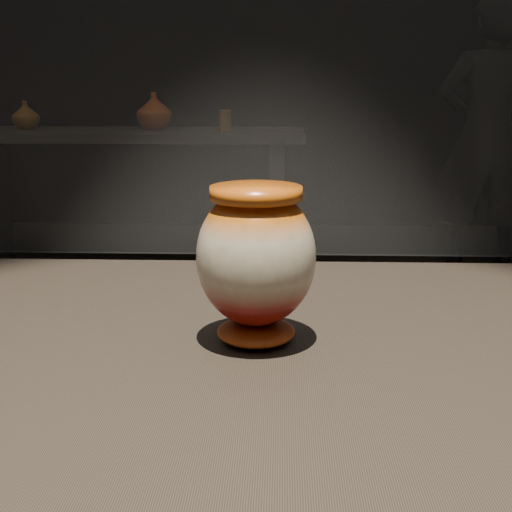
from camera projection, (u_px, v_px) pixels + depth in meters
The scene contains 6 objects.
main_vase at pixel (256, 259), 0.82m from camera, with size 0.18×0.18×0.19m.
back_shelf at pixel (130, 176), 4.10m from camera, with size 2.00×0.60×0.90m.
back_vase_left at pixel (26, 115), 4.07m from camera, with size 0.15×0.15×0.16m, color #865B13.
back_vase_mid at pixel (154, 111), 4.03m from camera, with size 0.20×0.20×0.21m, color maroon.
back_vase_right at pixel (225, 120), 3.98m from camera, with size 0.07×0.07×0.11m, color #865B13.
visitor at pixel (486, 136), 4.37m from camera, with size 0.61×0.40×1.68m, color black.
Camera 1 is at (0.20, -0.77, 1.21)m, focal length 50.00 mm.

